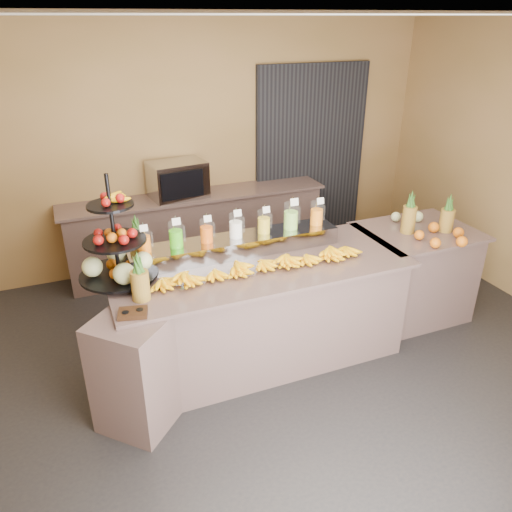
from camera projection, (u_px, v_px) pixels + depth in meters
ground at (273, 375)px, 4.31m from camera, size 6.00×6.00×0.00m
room_envelope at (259, 137)px, 4.21m from camera, size 6.04×5.02×2.82m
buffet_counter at (250, 317)px, 4.28m from camera, size 2.75×1.25×0.93m
right_counter at (412, 272)px, 5.02m from camera, size 1.08×0.88×0.93m
back_ledge at (198, 231)px, 5.98m from camera, size 3.10×0.55×0.93m
pitcher_tray at (236, 245)px, 4.32m from camera, size 1.85×0.30×0.15m
juice_pitcher_orange_a at (144, 242)px, 3.98m from camera, size 0.11×0.11×0.26m
juice_pitcher_green at (176, 236)px, 4.06m from camera, size 0.12×0.12×0.28m
juice_pitcher_orange_b at (206, 232)px, 4.16m from camera, size 0.11×0.11×0.27m
juice_pitcher_milk at (236, 227)px, 4.24m from camera, size 0.12×0.12×0.28m
juice_pitcher_lemon at (264, 223)px, 4.33m from camera, size 0.11×0.12×0.27m
juice_pitcher_lime at (291, 218)px, 4.41m from camera, size 0.13×0.13×0.31m
juice_pitcher_orange_c at (317, 215)px, 4.51m from camera, size 0.12×0.12×0.28m
banana_heap at (262, 262)px, 4.05m from camera, size 1.81×0.16×0.15m
fruit_stand at (122, 253)px, 3.83m from camera, size 0.71×0.71×0.86m
condiment_caddy at (133, 313)px, 3.44m from camera, size 0.23×0.19×0.03m
pineapple_left_a at (140, 282)px, 3.58m from camera, size 0.13×0.13×0.39m
pineapple_left_b at (138, 243)px, 4.15m from camera, size 0.14×0.14×0.42m
right_fruit_pile at (433, 228)px, 4.65m from camera, size 0.50×0.48×0.26m
oven_warmer at (178, 179)px, 5.62m from camera, size 0.66×0.50×0.41m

